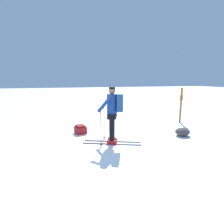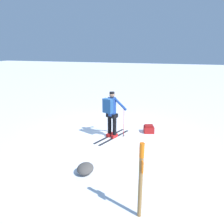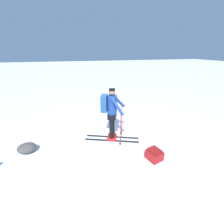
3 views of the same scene
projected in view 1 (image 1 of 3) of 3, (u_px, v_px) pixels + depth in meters
The scene contains 5 objects.
ground_plane at pixel (107, 144), 5.53m from camera, with size 80.00×80.00×0.00m, color white.
skier at pixel (113, 111), 5.42m from camera, with size 1.84×1.03×1.78m.
dropped_backpack at pixel (80, 129), 6.59m from camera, with size 0.46×0.48×0.32m.
trail_marker at pixel (181, 102), 8.07m from camera, with size 0.23×0.12×1.65m.
rock_boulder at pixel (182, 132), 6.31m from camera, with size 0.53×0.45×0.29m, color #474442.
Camera 1 is at (-1.28, -5.10, 2.01)m, focal length 28.00 mm.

